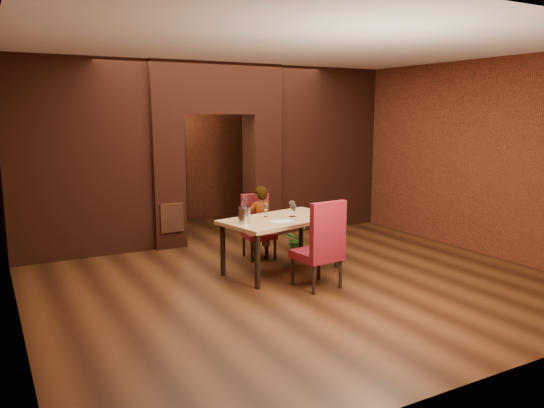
# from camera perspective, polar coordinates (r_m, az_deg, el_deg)

# --- Properties ---
(floor) EXTENTS (8.00, 8.00, 0.00)m
(floor) POSITION_cam_1_polar(r_m,az_deg,el_deg) (8.21, -0.43, -6.69)
(floor) COLOR #412110
(floor) RESTS_ON ground
(ceiling) EXTENTS (7.00, 8.00, 0.04)m
(ceiling) POSITION_cam_1_polar(r_m,az_deg,el_deg) (7.92, -0.46, 16.09)
(ceiling) COLOR silver
(ceiling) RESTS_ON ground
(wall_back) EXTENTS (7.00, 0.04, 3.20)m
(wall_back) POSITION_cam_1_polar(r_m,az_deg,el_deg) (11.57, -9.96, 6.05)
(wall_back) COLOR maroon
(wall_back) RESTS_ON ground
(wall_front) EXTENTS (7.00, 0.04, 3.20)m
(wall_front) POSITION_cam_1_polar(r_m,az_deg,el_deg) (4.81, 22.86, 0.22)
(wall_front) COLOR maroon
(wall_front) RESTS_ON ground
(wall_left) EXTENTS (0.04, 8.00, 3.20)m
(wall_left) POSITION_cam_1_polar(r_m,az_deg,el_deg) (6.97, -26.69, 2.71)
(wall_left) COLOR maroon
(wall_left) RESTS_ON ground
(wall_right) EXTENTS (0.04, 8.00, 3.20)m
(wall_right) POSITION_cam_1_polar(r_m,az_deg,el_deg) (10.05, 17.47, 5.19)
(wall_right) COLOR maroon
(wall_right) RESTS_ON ground
(pillar_left) EXTENTS (0.55, 0.55, 2.30)m
(pillar_left) POSITION_cam_1_polar(r_m,az_deg,el_deg) (9.43, -11.38, 2.42)
(pillar_left) COLOR maroon
(pillar_left) RESTS_ON ground
(pillar_right) EXTENTS (0.55, 0.55, 2.30)m
(pillar_right) POSITION_cam_1_polar(r_m,az_deg,el_deg) (10.15, -1.10, 3.13)
(pillar_right) COLOR maroon
(pillar_right) RESTS_ON ground
(lintel) EXTENTS (2.45, 0.55, 0.90)m
(lintel) POSITION_cam_1_polar(r_m,az_deg,el_deg) (9.69, -6.22, 12.23)
(lintel) COLOR maroon
(lintel) RESTS_ON ground
(wing_wall_left) EXTENTS (2.28, 0.35, 3.20)m
(wing_wall_left) POSITION_cam_1_polar(r_m,az_deg,el_deg) (9.06, -20.04, 4.58)
(wing_wall_left) COLOR maroon
(wing_wall_left) RESTS_ON ground
(wing_wall_right) EXTENTS (2.28, 0.35, 3.20)m
(wing_wall_right) POSITION_cam_1_polar(r_m,az_deg,el_deg) (10.84, 5.55, 5.90)
(wing_wall_right) COLOR maroon
(wing_wall_right) RESTS_ON ground
(vent_panel) EXTENTS (0.40, 0.03, 0.50)m
(vent_panel) POSITION_cam_1_polar(r_m,az_deg,el_deg) (9.25, -10.70, -1.48)
(vent_panel) COLOR #A2502F
(vent_panel) RESTS_ON ground
(rear_door) EXTENTS (0.90, 0.08, 2.10)m
(rear_door) POSITION_cam_1_polar(r_m,az_deg,el_deg) (11.44, -11.68, 3.18)
(rear_door) COLOR black
(rear_door) RESTS_ON ground
(rear_door_frame) EXTENTS (1.02, 0.04, 2.22)m
(rear_door_frame) POSITION_cam_1_polar(r_m,az_deg,el_deg) (11.40, -11.62, 3.16)
(rear_door_frame) COLOR black
(rear_door_frame) RESTS_ON ground
(dining_table) EXTENTS (1.89, 1.30, 0.81)m
(dining_table) POSITION_cam_1_polar(r_m,az_deg,el_deg) (7.86, 1.03, -4.40)
(dining_table) COLOR #A88555
(dining_table) RESTS_ON ground
(chair_far) EXTENTS (0.52, 0.52, 1.03)m
(chair_far) POSITION_cam_1_polar(r_m,az_deg,el_deg) (8.54, -1.40, -2.49)
(chair_far) COLOR maroon
(chair_far) RESTS_ON ground
(chair_near) EXTENTS (0.59, 0.59, 1.20)m
(chair_near) POSITION_cam_1_polar(r_m,az_deg,el_deg) (7.14, 4.84, -4.27)
(chair_near) COLOR maroon
(chair_near) RESTS_ON ground
(person_seated) EXTENTS (0.44, 0.29, 1.19)m
(person_seated) POSITION_cam_1_polar(r_m,az_deg,el_deg) (8.43, -1.33, -2.08)
(person_seated) COLOR white
(person_seated) RESTS_ON ground
(wine_glass_a) EXTENTS (0.08, 0.08, 0.19)m
(wine_glass_a) POSITION_cam_1_polar(r_m,az_deg,el_deg) (7.84, -0.66, -0.70)
(wine_glass_a) COLOR silver
(wine_glass_a) RESTS_ON dining_table
(wine_glass_b) EXTENTS (0.09, 0.09, 0.23)m
(wine_glass_b) POSITION_cam_1_polar(r_m,az_deg,el_deg) (7.84, 2.15, -0.55)
(wine_glass_b) COLOR white
(wine_glass_b) RESTS_ON dining_table
(wine_glass_c) EXTENTS (0.07, 0.07, 0.18)m
(wine_glass_c) POSITION_cam_1_polar(r_m,az_deg,el_deg) (7.85, 2.39, -0.71)
(wine_glass_c) COLOR silver
(wine_glass_c) RESTS_ON dining_table
(tasting_sheet) EXTENTS (0.32, 0.25, 0.00)m
(tasting_sheet) POSITION_cam_1_polar(r_m,az_deg,el_deg) (7.51, 1.07, -1.89)
(tasting_sheet) COLOR silver
(tasting_sheet) RESTS_ON dining_table
(wine_bucket) EXTENTS (0.18, 0.18, 0.22)m
(wine_bucket) POSITION_cam_1_polar(r_m,az_deg,el_deg) (7.42, -3.02, -1.20)
(wine_bucket) COLOR #ADADB3
(wine_bucket) RESTS_ON dining_table
(water_bottle) EXTENTS (0.07, 0.07, 0.32)m
(water_bottle) POSITION_cam_1_polar(r_m,az_deg,el_deg) (7.65, -3.01, -0.48)
(water_bottle) COLOR white
(water_bottle) RESTS_ON dining_table
(potted_plant) EXTENTS (0.47, 0.46, 0.40)m
(potted_plant) POSITION_cam_1_polar(r_m,az_deg,el_deg) (9.07, 2.48, -3.82)
(potted_plant) COLOR #296723
(potted_plant) RESTS_ON ground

